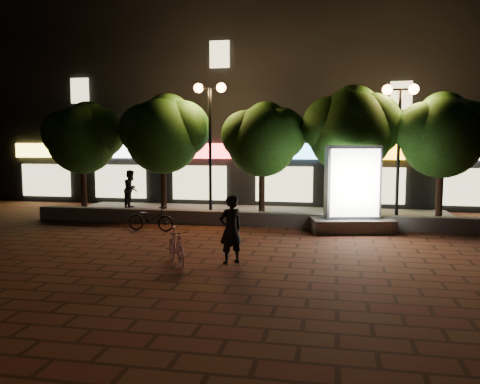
% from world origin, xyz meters
% --- Properties ---
extents(ground, '(80.00, 80.00, 0.00)m').
position_xyz_m(ground, '(0.00, 0.00, 0.00)').
color(ground, '#4E2A18').
rests_on(ground, ground).
extents(retaining_wall, '(16.00, 0.45, 0.50)m').
position_xyz_m(retaining_wall, '(0.00, 4.00, 0.25)').
color(retaining_wall, slate).
rests_on(retaining_wall, ground).
extents(sidewalk, '(16.00, 5.00, 0.08)m').
position_xyz_m(sidewalk, '(0.00, 6.50, 0.04)').
color(sidewalk, slate).
rests_on(sidewalk, ground).
extents(building_block, '(28.00, 8.12, 11.30)m').
position_xyz_m(building_block, '(-0.01, 12.99, 5.00)').
color(building_block, black).
rests_on(building_block, ground).
extents(tree_far_left, '(3.36, 2.80, 4.63)m').
position_xyz_m(tree_far_left, '(-6.95, 5.46, 3.29)').
color(tree_far_left, black).
rests_on(tree_far_left, sidewalk).
extents(tree_left, '(3.60, 3.00, 4.89)m').
position_xyz_m(tree_left, '(-3.45, 5.46, 3.44)').
color(tree_left, black).
rests_on(tree_left, sidewalk).
extents(tree_mid, '(3.24, 2.70, 4.50)m').
position_xyz_m(tree_mid, '(0.55, 5.46, 3.22)').
color(tree_mid, black).
rests_on(tree_mid, sidewalk).
extents(tree_right, '(3.72, 3.10, 5.07)m').
position_xyz_m(tree_right, '(3.86, 5.46, 3.57)').
color(tree_right, black).
rests_on(tree_right, sidewalk).
extents(tree_far_right, '(3.48, 2.90, 4.76)m').
position_xyz_m(tree_far_right, '(7.05, 5.46, 3.37)').
color(tree_far_right, black).
rests_on(tree_far_right, sidewalk).
extents(street_lamp_left, '(1.26, 0.36, 5.18)m').
position_xyz_m(street_lamp_left, '(-1.50, 5.20, 4.03)').
color(street_lamp_left, black).
rests_on(street_lamp_left, sidewalk).
extents(street_lamp_right, '(1.26, 0.36, 4.98)m').
position_xyz_m(street_lamp_right, '(5.50, 5.20, 3.89)').
color(street_lamp_right, black).
rests_on(street_lamp_right, sidewalk).
extents(ad_kiosk, '(2.91, 1.90, 2.91)m').
position_xyz_m(ad_kiosk, '(3.85, 3.50, 1.17)').
color(ad_kiosk, slate).
rests_on(ad_kiosk, ground).
extents(scooter_pink, '(1.18, 1.55, 0.93)m').
position_xyz_m(scooter_pink, '(-0.54, -1.91, 0.46)').
color(scooter_pink, '#C9839D').
rests_on(scooter_pink, ground).
extents(rider, '(0.74, 0.72, 1.72)m').
position_xyz_m(rider, '(0.74, -1.48, 0.86)').
color(rider, black).
rests_on(rider, ground).
extents(scooter_parked, '(1.69, 0.69, 0.87)m').
position_xyz_m(scooter_parked, '(-2.85, 2.32, 0.43)').
color(scooter_parked, black).
rests_on(scooter_parked, ground).
extents(pedestrian, '(0.66, 0.84, 1.70)m').
position_xyz_m(pedestrian, '(-5.63, 7.07, 0.93)').
color(pedestrian, black).
rests_on(pedestrian, sidewalk).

